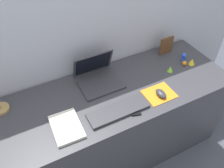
# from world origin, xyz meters

# --- Properties ---
(ground_plane) EXTENTS (6.00, 6.00, 0.00)m
(ground_plane) POSITION_xyz_m (0.00, 0.00, 0.00)
(ground_plane) COLOR #474C56
(back_wall) EXTENTS (2.95, 0.05, 1.55)m
(back_wall) POSITION_xyz_m (0.00, 0.35, 0.78)
(back_wall) COLOR #B2B7C1
(back_wall) RESTS_ON ground_plane
(desk) EXTENTS (1.75, 0.63, 0.74)m
(desk) POSITION_xyz_m (0.00, 0.00, 0.37)
(desk) COLOR #38383D
(desk) RESTS_ON ground_plane
(laptop) EXTENTS (0.30, 0.28, 0.20)m
(laptop) POSITION_xyz_m (-0.06, 0.17, 0.79)
(laptop) COLOR #333338
(laptop) RESTS_ON desk
(keyboard) EXTENTS (0.41, 0.13, 0.02)m
(keyboard) POSITION_xyz_m (-0.06, -0.17, 0.75)
(keyboard) COLOR #333338
(keyboard) RESTS_ON desk
(mousepad) EXTENTS (0.21, 0.17, 0.00)m
(mousepad) POSITION_xyz_m (0.27, -0.16, 0.74)
(mousepad) COLOR orange
(mousepad) RESTS_ON desk
(mouse) EXTENTS (0.06, 0.10, 0.03)m
(mouse) POSITION_xyz_m (0.27, -0.17, 0.76)
(mouse) COLOR #333338
(mouse) RESTS_ON mousepad
(cell_phone) EXTENTS (0.10, 0.14, 0.01)m
(cell_phone) POSITION_xyz_m (0.04, -0.19, 0.74)
(cell_phone) COLOR black
(cell_phone) RESTS_ON desk
(notebook_pad) EXTENTS (0.18, 0.25, 0.02)m
(notebook_pad) POSITION_xyz_m (-0.40, -0.13, 0.75)
(notebook_pad) COLOR silver
(notebook_pad) RESTS_ON desk
(picture_frame) EXTENTS (0.12, 0.02, 0.15)m
(picture_frame) POSITION_xyz_m (0.60, 0.22, 0.81)
(picture_frame) COLOR brown
(picture_frame) RESTS_ON desk
(toy_figurine_yellow) EXTENTS (0.05, 0.05, 0.05)m
(toy_figurine_yellow) POSITION_xyz_m (0.69, -0.00, 0.77)
(toy_figurine_yellow) COLOR yellow
(toy_figurine_yellow) RESTS_ON desk
(toy_figurine_orange) EXTENTS (0.03, 0.03, 0.04)m
(toy_figurine_orange) POSITION_xyz_m (0.64, 0.02, 0.76)
(toy_figurine_orange) COLOR orange
(toy_figurine_orange) RESTS_ON desk
(toy_figurine_blue) EXTENTS (0.04, 0.04, 0.07)m
(toy_figurine_blue) POSITION_xyz_m (0.67, 0.07, 0.77)
(toy_figurine_blue) COLOR blue
(toy_figurine_blue) RESTS_ON desk
(toy_figurine_lime) EXTENTS (0.04, 0.04, 0.05)m
(toy_figurine_lime) POSITION_xyz_m (0.49, 0.01, 0.76)
(toy_figurine_lime) COLOR #8CDB33
(toy_figurine_lime) RESTS_ON desk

